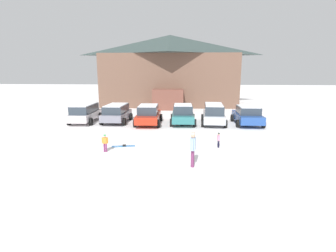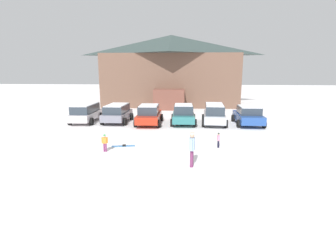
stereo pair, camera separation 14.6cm
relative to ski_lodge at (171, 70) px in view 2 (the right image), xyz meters
The scene contains 12 objects.
ground 27.28m from the ski_lodge, 88.80° to the right, with size 160.00×160.00×0.00m, color white.
ski_lodge is the anchor object (origin of this frame).
parked_white_suv 16.03m from the ski_lodge, 115.28° to the right, with size 2.20×4.64×1.63m.
parked_grey_wagon 15.04m from the ski_lodge, 105.28° to the right, with size 2.23×4.05×1.61m.
parked_red_sedan 15.08m from the ski_lodge, 93.57° to the right, with size 2.29×4.64×1.67m.
parked_teal_hatchback 14.85m from the ski_lodge, 81.90° to the right, with size 2.24×4.17×1.70m.
parked_silver_wagon 15.41m from the ski_lodge, 71.91° to the right, with size 2.24×4.38×1.74m.
parked_blue_hatchback 16.50m from the ski_lodge, 62.14° to the right, with size 2.26×4.26×1.61m.
skier_child_in_pink_snowsuit 22.11m from the ski_lodge, 78.71° to the right, with size 0.17×0.33×0.89m.
skier_child_in_orange_jacket 23.07m from the ski_lodge, 95.59° to the right, with size 0.37×0.14×0.99m.
skier_adult_in_blue_parka 25.01m from the ski_lodge, 83.86° to the right, with size 0.28×0.62×1.67m.
pair_of_skis 22.00m from the ski_lodge, 93.85° to the right, with size 1.43×0.58×0.08m.
Camera 2 is at (1.89, -9.61, 4.45)m, focal length 28.00 mm.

